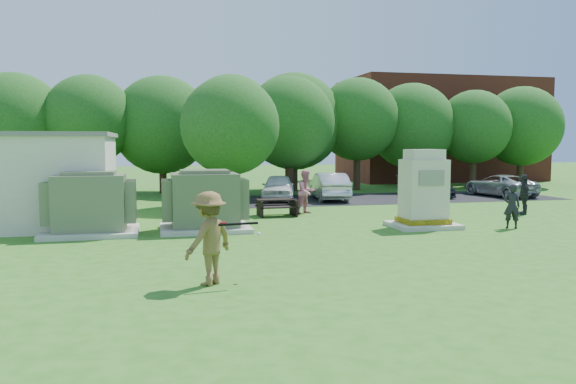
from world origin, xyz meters
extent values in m
plane|color=#2D6619|center=(0.00, 0.00, 0.00)|extent=(120.00, 120.00, 0.00)
cube|color=maroon|center=(18.00, 27.00, 4.00)|extent=(15.00, 8.00, 8.00)
cube|color=#232326|center=(7.00, 13.50, 0.01)|extent=(20.00, 6.00, 0.01)
cube|color=beige|center=(-6.50, 4.50, 0.07)|extent=(3.00, 2.40, 0.15)
cube|color=#5E694B|center=(-6.50, 4.50, 1.05)|extent=(2.20, 1.80, 1.80)
cube|color=#5E694B|center=(-6.50, 4.50, 2.01)|extent=(1.60, 1.30, 0.12)
cube|color=#5E694B|center=(-7.77, 4.50, 1.07)|extent=(0.32, 1.50, 1.35)
cube|color=#5E694B|center=(-5.23, 4.50, 1.07)|extent=(0.32, 1.50, 1.35)
cube|color=beige|center=(-2.80, 4.50, 0.07)|extent=(3.00, 2.40, 0.15)
cube|color=#535D41|center=(-2.80, 4.50, 1.05)|extent=(2.20, 1.80, 1.80)
cube|color=#535D41|center=(-2.80, 4.50, 2.01)|extent=(1.60, 1.30, 0.12)
cube|color=#535D41|center=(-4.07, 4.50, 1.07)|extent=(0.32, 1.50, 1.35)
cube|color=#535D41|center=(-1.53, 4.50, 1.07)|extent=(0.32, 1.50, 1.35)
cube|color=beige|center=(4.77, 3.41, 0.08)|extent=(2.26, 1.85, 0.15)
cube|color=yellow|center=(4.77, 3.41, 0.25)|extent=(1.59, 1.28, 0.19)
cube|color=beige|center=(4.77, 3.41, 1.37)|extent=(1.44, 1.13, 2.06)
cube|color=beige|center=(4.77, 3.41, 2.57)|extent=(1.18, 0.93, 0.36)
cube|color=gray|center=(4.77, 2.82, 1.78)|extent=(0.93, 0.04, 0.51)
cube|color=black|center=(0.38, 7.60, 0.67)|extent=(1.62, 0.63, 0.05)
cube|color=black|center=(0.38, 8.10, 0.40)|extent=(1.62, 0.23, 0.05)
cube|color=black|center=(0.38, 7.11, 0.40)|extent=(1.62, 0.23, 0.05)
cube|color=black|center=(-0.32, 7.60, 0.33)|extent=(0.07, 1.22, 0.67)
cube|color=black|center=(1.08, 7.60, 0.33)|extent=(0.07, 1.22, 0.67)
imported|color=brown|center=(-3.34, -2.96, 0.99)|extent=(1.44, 1.40, 1.97)
imported|color=black|center=(7.65, 2.45, 0.78)|extent=(0.67, 0.57, 1.56)
imported|color=#D77290|center=(1.76, 8.08, 0.92)|extent=(1.13, 1.05, 1.85)
imported|color=#27262B|center=(10.53, 5.73, 0.84)|extent=(0.73, 1.07, 1.68)
imported|color=white|center=(1.77, 13.73, 0.68)|extent=(2.56, 4.25, 1.35)
imported|color=silver|center=(4.43, 13.39, 0.71)|extent=(1.96, 4.44, 1.42)
imported|color=black|center=(10.19, 13.87, 0.60)|extent=(2.04, 4.27, 1.20)
imported|color=#AAABAF|center=(14.35, 13.11, 0.61)|extent=(2.66, 4.63, 1.22)
cylinder|color=black|center=(-2.74, -3.13, 1.29)|extent=(0.85, 0.17, 0.06)
cylinder|color=maroon|center=(-3.08, -2.96, 1.29)|extent=(0.23, 0.09, 0.06)
sphere|color=white|center=(-2.24, -2.73, 1.00)|extent=(0.09, 0.09, 0.09)
cylinder|color=#47301E|center=(-12.00, 19.40, 1.20)|extent=(0.44, 0.44, 2.40)
sphere|color=#235B1C|center=(-12.00, 19.40, 4.08)|extent=(5.60, 5.60, 5.60)
cylinder|color=#47301E|center=(-8.00, 18.80, 1.40)|extent=(0.44, 0.44, 2.80)
sphere|color=#235B1C|center=(-8.00, 18.80, 4.30)|extent=(5.00, 5.00, 5.00)
cylinder|color=#47301E|center=(-4.00, 19.60, 1.15)|extent=(0.44, 0.44, 2.30)
sphere|color=#235B1C|center=(-4.00, 19.60, 4.04)|extent=(5.80, 5.80, 5.80)
cylinder|color=#47301E|center=(0.00, 18.70, 1.35)|extent=(0.44, 0.44, 2.70)
sphere|color=#235B1C|center=(0.00, 18.70, 4.32)|extent=(5.40, 5.40, 5.40)
cylinder|color=#47301E|center=(4.00, 19.30, 1.25)|extent=(0.44, 0.44, 2.50)
sphere|color=#235B1C|center=(4.00, 19.30, 4.30)|extent=(6.00, 6.00, 6.00)
cylinder|color=#47301E|center=(8.00, 18.90, 1.45)|extent=(0.44, 0.44, 2.90)
sphere|color=#235B1C|center=(8.00, 18.90, 4.46)|extent=(5.20, 5.20, 5.20)
cylinder|color=#47301E|center=(12.00, 19.50, 1.20)|extent=(0.44, 0.44, 2.40)
sphere|color=#235B1C|center=(12.00, 19.50, 4.08)|extent=(5.60, 5.60, 5.60)
cylinder|color=#47301E|center=(16.00, 18.60, 1.30)|extent=(0.44, 0.44, 2.60)
sphere|color=#235B1C|center=(16.00, 18.60, 4.04)|extent=(4.80, 4.80, 4.80)
cylinder|color=#47301E|center=(20.00, 19.20, 1.25)|extent=(0.44, 0.44, 2.50)
sphere|color=#235B1C|center=(20.00, 19.20, 4.12)|extent=(5.40, 5.40, 5.40)
cylinder|color=#47301E|center=(-1.00, 11.50, 1.20)|extent=(0.44, 0.44, 2.40)
sphere|color=#235B1C|center=(-1.00, 11.50, 3.78)|extent=(4.60, 4.60, 4.60)
cylinder|color=#47301E|center=(3.00, 16.50, 1.30)|extent=(0.44, 0.44, 2.60)
sphere|color=#235B1C|center=(3.00, 16.50, 4.16)|extent=(5.20, 5.20, 5.20)
camera|label=1|loc=(-4.39, -14.65, 2.98)|focal=35.00mm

